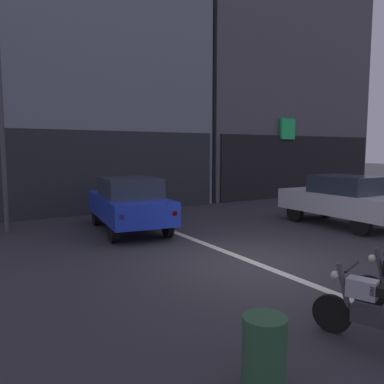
# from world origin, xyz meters

# --- Properties ---
(ground_plane) EXTENTS (120.00, 120.00, 0.00)m
(ground_plane) POSITION_xyz_m (0.00, 0.00, 0.00)
(ground_plane) COLOR #333338
(lane_centre_line) EXTENTS (0.20, 18.00, 0.01)m
(lane_centre_line) POSITION_xyz_m (0.00, 6.00, 0.00)
(lane_centre_line) COLOR silver
(lane_centre_line) RESTS_ON ground
(building_far_right) EXTENTS (10.99, 8.82, 14.24)m
(building_far_right) POSITION_xyz_m (10.17, 12.56, 7.11)
(building_far_right) COLOR #56565B
(building_far_right) RESTS_ON ground
(car_blue_crossing_near) EXTENTS (2.26, 4.29, 1.64)m
(car_blue_crossing_near) POSITION_xyz_m (-1.09, 4.55, 0.89)
(car_blue_crossing_near) COLOR black
(car_blue_crossing_near) RESTS_ON ground
(car_white_parked_kerbside) EXTENTS (1.85, 4.14, 1.64)m
(car_white_parked_kerbside) POSITION_xyz_m (5.18, 1.75, 0.89)
(car_white_parked_kerbside) COLOR black
(car_white_parked_kerbside) RESTS_ON ground
(car_silver_down_street) EXTENTS (2.24, 4.28, 1.64)m
(car_silver_down_street) POSITION_xyz_m (1.09, 13.61, 0.89)
(car_silver_down_street) COLOR black
(car_silver_down_street) RESTS_ON ground
(motorcycle_silver_row_leftmost) EXTENTS (0.72, 1.59, 0.98)m
(motorcycle_silver_row_leftmost) POSITION_xyz_m (-1.00, -3.51, 0.46)
(motorcycle_silver_row_leftmost) COLOR black
(motorcycle_silver_row_leftmost) RESTS_ON ground
(trash_bin) EXTENTS (0.44, 0.44, 0.85)m
(trash_bin) POSITION_xyz_m (-2.94, -3.59, 0.42)
(trash_bin) COLOR #2D5938
(trash_bin) RESTS_ON ground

